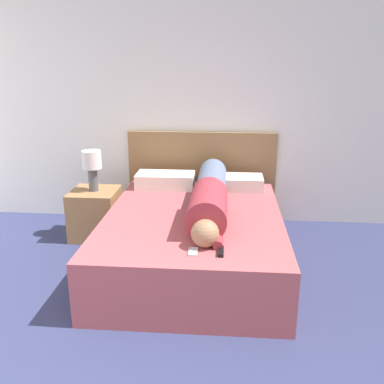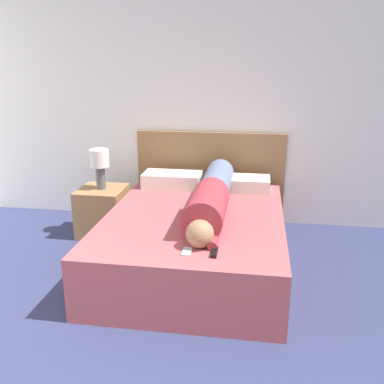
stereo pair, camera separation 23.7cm
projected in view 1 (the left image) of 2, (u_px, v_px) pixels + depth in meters
wall_back at (181, 104)px, 4.61m from camera, size 6.03×0.06×2.60m
bed at (193, 240)px, 3.75m from camera, size 1.51×2.00×0.49m
headboard at (202, 177)px, 4.77m from camera, size 1.63×0.04×1.01m
nightstand at (96, 213)px, 4.39m from camera, size 0.46×0.48×0.49m
table_lamp at (92, 164)px, 4.24m from camera, size 0.19×0.19×0.41m
person_lying at (210, 196)px, 3.71m from camera, size 0.31×1.70×0.31m
pillow_near_headboard at (165, 180)px, 4.44m from camera, size 0.60×0.32×0.15m
pillow_second at (235, 182)px, 4.39m from camera, size 0.57×0.32×0.13m
tv_remote at (221, 251)px, 2.95m from camera, size 0.04×0.15×0.02m
cell_phone at (193, 252)px, 2.96m from camera, size 0.06×0.13×0.01m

